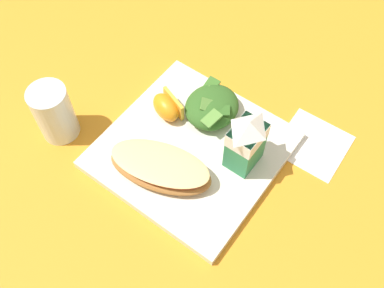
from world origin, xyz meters
name	(u,v)px	position (x,y,z in m)	size (l,w,h in m)	color
ground	(192,152)	(0.00, 0.00, 0.00)	(3.00, 3.00, 0.00)	orange
white_plate	(192,150)	(0.00, 0.00, 0.01)	(0.28, 0.28, 0.02)	white
cheesy_pizza_bread	(160,167)	(0.07, -0.01, 0.03)	(0.12, 0.19, 0.04)	#A87038
green_salad_pile	(212,107)	(-0.08, -0.01, 0.04)	(0.10, 0.09, 0.05)	#336023
milk_carton	(246,141)	(-0.03, 0.08, 0.08)	(0.06, 0.04, 0.11)	#2D8451
orange_wedge_front	(167,107)	(-0.03, -0.08, 0.04)	(0.05, 0.07, 0.04)	orange
paper_napkin	(313,144)	(-0.14, 0.16, 0.00)	(0.11, 0.11, 0.00)	white
drinking_clear_cup	(54,113)	(0.10, -0.21, 0.05)	(0.06, 0.06, 0.10)	silver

